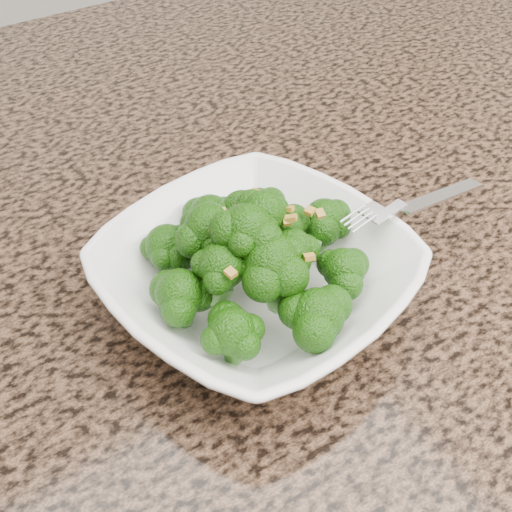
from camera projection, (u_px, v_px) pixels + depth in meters
cabinet at (293, 426)px, 0.96m from camera, size 1.55×0.95×0.87m
granite_counter at (310, 185)px, 0.66m from camera, size 1.64×1.04×0.03m
bowl at (256, 277)px, 0.50m from camera, size 0.27×0.27×0.06m
broccoli_pile at (256, 215)px, 0.46m from camera, size 0.20×0.20×0.07m
garlic_topping at (256, 173)px, 0.43m from camera, size 0.12×0.12×0.01m
fork at (397, 208)px, 0.51m from camera, size 0.17×0.05×0.01m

